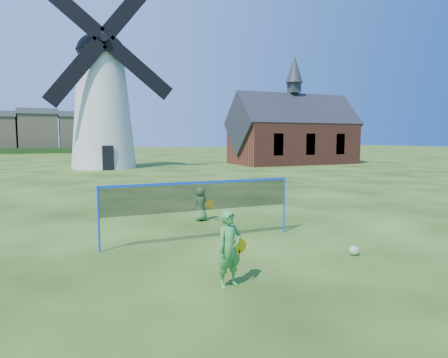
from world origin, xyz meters
name	(u,v)px	position (x,y,z in m)	size (l,w,h in m)	color
ground	(225,236)	(0.00, 0.00, 0.00)	(220.00, 220.00, 0.00)	black
windmill	(102,101)	(-0.03, 26.81, 5.85)	(11.49, 5.56, 16.48)	silver
chapel	(293,134)	(18.73, 25.34, 3.08)	(12.94, 6.27, 10.94)	brown
badminton_net	(200,197)	(-0.77, -0.23, 1.14)	(5.05, 0.05, 1.55)	blue
player_girl	(229,249)	(-1.37, -3.38, 0.68)	(0.70, 0.44, 1.37)	green
player_boy	(201,204)	(0.10, 2.15, 0.54)	(0.65, 0.45, 1.08)	#4E8440
play_ball	(354,250)	(1.99, -2.78, 0.11)	(0.22, 0.22, 0.22)	green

